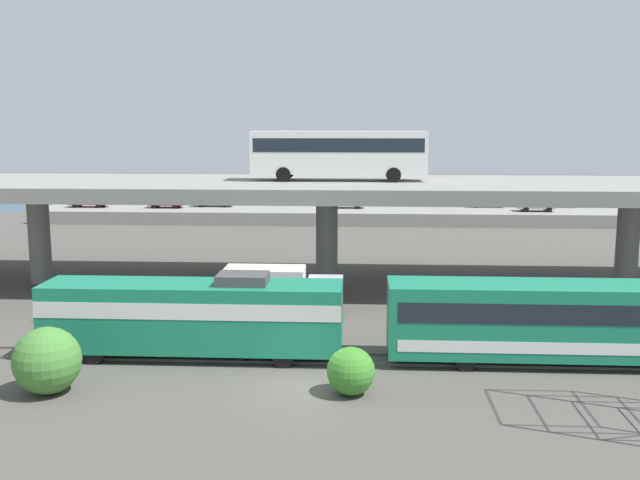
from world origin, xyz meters
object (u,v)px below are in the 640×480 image
at_px(service_truck_west, 280,292).
at_px(parked_car_6, 89,201).
at_px(parked_car_2, 556,200).
at_px(parked_car_5, 214,200).
at_px(train_coach_lead, 605,320).
at_px(parked_car_4, 346,201).
at_px(train_locomotive, 178,313).
at_px(parked_car_7, 536,204).
at_px(parked_car_3, 487,200).
at_px(transit_bus_on_overpass, 339,151).
at_px(parked_car_1, 167,201).
at_px(parked_car_0, 440,199).

xyz_separation_m(service_truck_west, parked_car_6, (-27.13, 42.19, 0.58)).
bearing_deg(parked_car_2, parked_car_5, -177.57).
height_order(train_coach_lead, parked_car_5, train_coach_lead).
xyz_separation_m(parked_car_4, parked_car_6, (-29.98, -0.79, -0.00)).
relative_size(train_locomotive, parked_car_6, 3.42).
bearing_deg(parked_car_7, parked_car_3, -39.63).
bearing_deg(parked_car_5, parked_car_7, -4.04).
bearing_deg(transit_bus_on_overpass, parked_car_6, -47.27).
distance_m(transit_bus_on_overpass, parked_car_1, 39.38).
bearing_deg(service_truck_west, parked_car_3, 66.73).
bearing_deg(parked_car_4, transit_bus_on_overpass, 90.37).
distance_m(parked_car_3, parked_car_7, 6.19).
distance_m(train_coach_lead, parked_car_0, 53.63).
distance_m(parked_car_1, parked_car_5, 5.39).
bearing_deg(transit_bus_on_overpass, parked_car_3, -114.65).
relative_size(train_coach_lead, parked_car_0, 4.63).
bearing_deg(parked_car_7, parked_car_0, -28.71).
bearing_deg(train_coach_lead, parked_car_0, -87.81).
relative_size(service_truck_west, parked_car_2, 1.59).
bearing_deg(parked_car_2, parked_car_0, 174.89).
height_order(parked_car_0, parked_car_2, same).
height_order(parked_car_3, parked_car_6, same).
distance_m(train_coach_lead, parked_car_1, 59.80).
distance_m(parked_car_2, parked_car_5, 40.12).
bearing_deg(train_locomotive, transit_bus_on_overpass, -113.48).
height_order(train_coach_lead, parked_car_4, train_coach_lead).
height_order(transit_bus_on_overpass, parked_car_4, transit_bus_on_overpass).
relative_size(transit_bus_on_overpass, parked_car_4, 2.62).
relative_size(parked_car_1, parked_car_2, 0.94).
height_order(transit_bus_on_overpass, parked_car_0, transit_bus_on_overpass).
xyz_separation_m(service_truck_west, parked_car_5, (-12.69, 43.59, 0.58)).
relative_size(service_truck_west, parked_car_4, 1.49).
bearing_deg(parked_car_2, train_locomotive, -121.06).
height_order(parked_car_0, parked_car_7, same).
relative_size(train_locomotive, transit_bus_on_overpass, 1.28).
xyz_separation_m(parked_car_0, parked_car_6, (-41.20, -4.29, -0.00)).
distance_m(parked_car_4, parked_car_5, 15.55).
xyz_separation_m(train_locomotive, parked_car_1, (-13.71, 49.20, 0.03)).
relative_size(parked_car_4, parked_car_5, 0.99).
relative_size(train_coach_lead, parked_car_2, 4.75).
relative_size(transit_bus_on_overpass, parked_car_2, 2.81).
xyz_separation_m(service_truck_west, parked_car_3, (19.32, 44.94, 0.58)).
height_order(parked_car_0, parked_car_4, same).
bearing_deg(parked_car_3, train_locomotive, 65.72).
xyz_separation_m(parked_car_1, parked_car_2, (45.26, 3.19, 0.00)).
xyz_separation_m(transit_bus_on_overpass, parked_car_6, (-30.19, 32.68, -7.14)).
height_order(service_truck_west, parked_car_6, service_truck_west).
bearing_deg(parked_car_1, parked_car_6, -0.57).
bearing_deg(parked_car_5, transit_bus_on_overpass, -65.20).
distance_m(service_truck_west, parked_car_4, 43.08).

